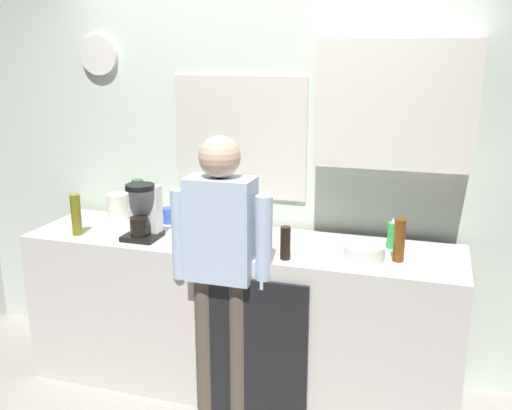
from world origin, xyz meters
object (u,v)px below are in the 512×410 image
Objects in this scene: bottle_amber_beer at (399,240)px; cup_blue_mug at (168,216)px; mixing_bowl at (364,252)px; coffee_maker at (144,214)px; person_at_sink at (221,256)px; bottle_olive_oil at (76,215)px; storage_canister at (118,207)px; bottle_green_wine at (138,203)px; bottle_dark_sauce at (285,243)px; dish_soap at (392,235)px.

bottle_amber_beer is 1.49m from cup_blue_mug.
bottle_amber_beer is at bearing 10.39° from mixing_bowl.
coffee_maker is at bearing -91.19° from cup_blue_mug.
bottle_amber_beer is at bearing -10.46° from cup_blue_mug.
person_at_sink is (-0.74, -0.20, -0.03)m from mixing_bowl.
bottle_olive_oil is (-1.89, -0.11, 0.01)m from bottle_amber_beer.
bottle_olive_oil reaches higher than storage_canister.
bottle_green_wine is at bearing 163.78° from person_at_sink.
bottle_olive_oil is at bearing 178.42° from bottle_dark_sauce.
coffee_maker is at bearing -179.66° from mixing_bowl.
bottle_amber_beer is 0.92× the size of bottle_olive_oil.
coffee_maker is at bearing 174.09° from person_at_sink.
bottle_green_wine reaches higher than bottle_dark_sauce.
dish_soap is 0.97m from person_at_sink.
bottle_green_wine is at bearing 163.34° from bottle_dark_sauce.
bottle_olive_oil is at bearing -169.88° from coffee_maker.
bottle_amber_beer is 1.35× the size of storage_canister.
bottle_amber_beer reaches higher than bottle_dark_sauce.
storage_canister is (-0.35, -0.02, 0.04)m from cup_blue_mug.
bottle_green_wine is 0.21m from cup_blue_mug.
mixing_bowl is 0.14× the size of person_at_sink.
storage_canister is (-1.24, 0.40, -0.00)m from bottle_dark_sauce.
dish_soap is at bearing 1.39° from bottle_green_wine.
bottle_olive_oil is (-0.27, -0.27, -0.02)m from bottle_green_wine.
bottle_olive_oil reaches higher than mixing_bowl.
bottle_dark_sauce is at bearing -163.73° from mixing_bowl.
storage_canister is at bearing 139.69° from coffee_maker.
bottle_green_wine is at bearing 174.33° from bottle_amber_beer.
bottle_amber_beer is at bearing 14.51° from bottle_dark_sauce.
dish_soap is at bearing 103.99° from bottle_amber_beer.
mixing_bowl is at bearing -13.23° from cup_blue_mug.
bottle_amber_beer reaches higher than dish_soap.
bottle_green_wine reaches higher than cup_blue_mug.
cup_blue_mug is 0.06× the size of person_at_sink.
dish_soap is (0.13, 0.23, 0.04)m from mixing_bowl.
bottle_green_wine reaches higher than mixing_bowl.
mixing_bowl is 1.67m from storage_canister.
bottle_olive_oil reaches higher than bottle_amber_beer.
bottle_amber_beer is (0.58, 0.15, 0.03)m from bottle_dark_sauce.
person_at_sink is at bearing -164.85° from mixing_bowl.
bottle_amber_beer is (1.61, -0.16, -0.03)m from bottle_green_wine.
cup_blue_mug is at bearing 150.73° from person_at_sink.
coffee_maker is 1.50× the size of mixing_bowl.
cup_blue_mug is at bearing 177.07° from dish_soap.
bottle_olive_oil is at bearing -176.55° from bottle_amber_beer.
cup_blue_mug is 0.45× the size of mixing_bowl.
dish_soap is (0.53, 0.35, -0.01)m from bottle_dark_sauce.
cup_blue_mug is (-1.47, 0.27, -0.07)m from bottle_amber_beer.
storage_canister is at bearing 164.79° from person_at_sink.
mixing_bowl is (1.30, 0.01, -0.11)m from coffee_maker.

